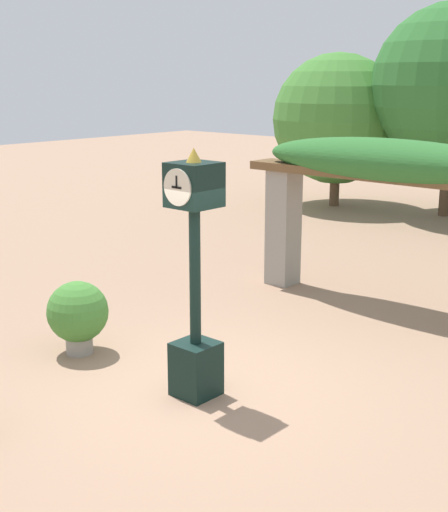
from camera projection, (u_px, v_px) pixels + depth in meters
name	position (u px, v px, depth m)	size (l,w,h in m)	color
ground_plane	(203.00, 388.00, 8.73)	(60.00, 60.00, 0.00)	#9E7A60
pedestal_clock	(195.00, 282.00, 8.20)	(0.50, 0.55, 2.94)	black
pergola	(387.00, 179.00, 11.29)	(5.14, 1.08, 2.76)	gray
potted_plant_near_left	(78.00, 314.00, 9.68)	(0.84, 0.84, 1.02)	gray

